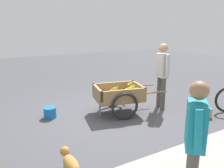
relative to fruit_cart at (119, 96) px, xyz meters
name	(u,v)px	position (x,y,z in m)	size (l,w,h in m)	color
ground_plane	(108,115)	(0.30, -0.04, -0.44)	(24.00, 24.00, 0.00)	#47474C
fruit_cart	(119,96)	(0.00, 0.00, 0.00)	(1.78, 1.12, 0.73)	#937047
vendor_person	(162,70)	(-1.11, 0.25, 0.56)	(0.27, 0.57, 1.66)	#4C4742
dog	(70,163)	(1.92, 1.82, -0.17)	(0.19, 0.67, 0.40)	#AD7A38
plastic_bucket	(50,113)	(1.54, -0.56, -0.32)	(0.29, 0.29, 0.24)	#1966B2
mixed_fruit_crate	(201,112)	(-1.48, 1.20, -0.30)	(0.44, 0.32, 0.32)	tan
bystander_person	(195,135)	(0.84, 2.94, 0.46)	(0.39, 0.43, 1.52)	#4C4742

